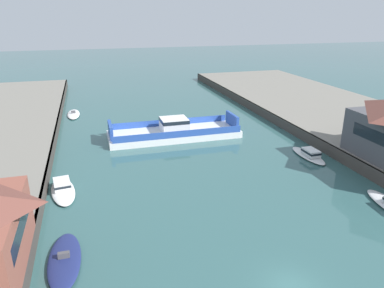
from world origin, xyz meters
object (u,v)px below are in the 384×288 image
at_px(moored_boat_mid_left, 64,260).
at_px(moored_boat_far_left, 309,154).
at_px(moored_boat_mid_right, 63,188).
at_px(moored_boat_near_right, 74,114).
at_px(chain_ferry, 174,131).

xyz_separation_m(moored_boat_mid_left, moored_boat_far_left, (33.39, 15.20, 0.21)).
xyz_separation_m(moored_boat_mid_left, moored_boat_mid_right, (-0.74, 13.61, 0.21)).
bearing_deg(moored_boat_mid_right, moored_boat_near_right, 89.16).
height_order(chain_ferry, moored_boat_mid_left, chain_ferry).
bearing_deg(moored_boat_near_right, chain_ferry, -48.89).
bearing_deg(moored_boat_far_left, moored_boat_mid_left, -155.53).
bearing_deg(chain_ferry, moored_boat_mid_left, -119.25).
bearing_deg(chain_ferry, moored_boat_far_left, -40.25).
bearing_deg(moored_boat_near_right, moored_boat_mid_right, -90.84).
bearing_deg(moored_boat_far_left, moored_boat_near_right, 135.12).
distance_m(chain_ferry, moored_boat_near_right, 25.47).
height_order(moored_boat_near_right, moored_boat_far_left, moored_boat_far_left).
height_order(moored_boat_mid_right, moored_boat_far_left, moored_boat_mid_right).
relative_size(chain_ferry, moored_boat_mid_right, 2.77).
bearing_deg(moored_boat_mid_right, moored_boat_mid_left, -86.89).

